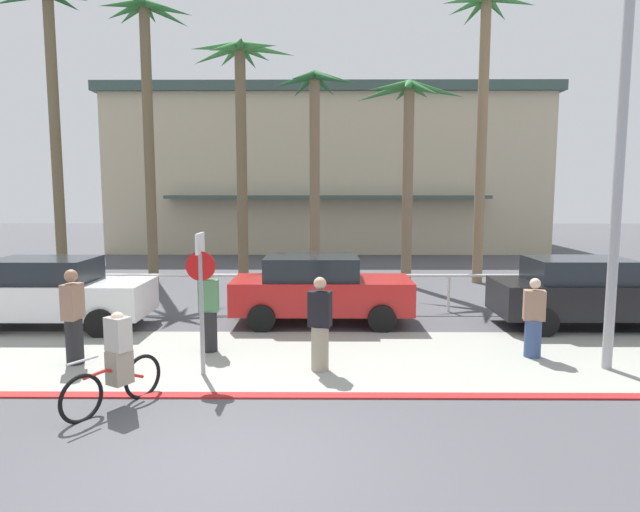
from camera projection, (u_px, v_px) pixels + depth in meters
name	position (u px, v px, depth m)	size (l,w,h in m)	color
ground_plane	(286.00, 300.00, 16.54)	(80.00, 80.00, 0.00)	#4C4C51
sidewalk_strip	(266.00, 358.00, 10.78)	(44.00, 4.00, 0.02)	#9E9E93
curb_paint	(252.00, 396.00, 8.80)	(44.00, 0.24, 0.03)	maroon
building_backdrop	(327.00, 173.00, 33.56)	(23.86, 12.76, 8.80)	#BCAD8E
rail_fence	(282.00, 281.00, 14.96)	(22.88, 0.08, 1.04)	white
stop_sign_bike_lane	(201.00, 283.00, 9.60)	(0.52, 0.56, 2.56)	gray
streetlight_curb	(628.00, 133.00, 9.41)	(0.24, 2.54, 7.50)	#9EA0A5
palm_tree_1	(51.00, 81.00, 18.70)	(3.31, 3.19, 10.09)	brown
palm_tree_2	(147.00, 78.00, 19.00)	(3.13, 2.77, 9.84)	brown
palm_tree_3	(240.00, 98.00, 18.42)	(3.65, 3.78, 8.27)	brown
palm_tree_4	(315.00, 131.00, 19.24)	(2.94, 3.09, 7.47)	#756047
palm_tree_5	(408.00, 133.00, 18.48)	(3.67, 3.26, 7.00)	#756047
palm_tree_6	(484.00, 76.00, 18.96)	(3.50, 3.48, 10.04)	#846B4C
car_white_1	(54.00, 292.00, 13.14)	(4.40, 2.02, 1.69)	white
car_red_2	(319.00, 289.00, 13.60)	(4.40, 2.02, 1.69)	red
car_black_3	(586.00, 292.00, 13.17)	(4.40, 2.02, 1.69)	black
cyclist_red_0	(117.00, 363.00, 8.31)	(0.99, 1.59, 1.50)	black
pedestrian_0	(209.00, 313.00, 11.14)	(0.42, 0.35, 1.77)	#232326
pedestrian_1	(533.00, 322.00, 10.77)	(0.45, 0.39, 1.60)	#384C7A
pedestrian_2	(320.00, 328.00, 9.95)	(0.45, 0.39, 1.75)	gray
pedestrian_3	(73.00, 320.00, 10.32)	(0.37, 0.44, 1.83)	#232326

